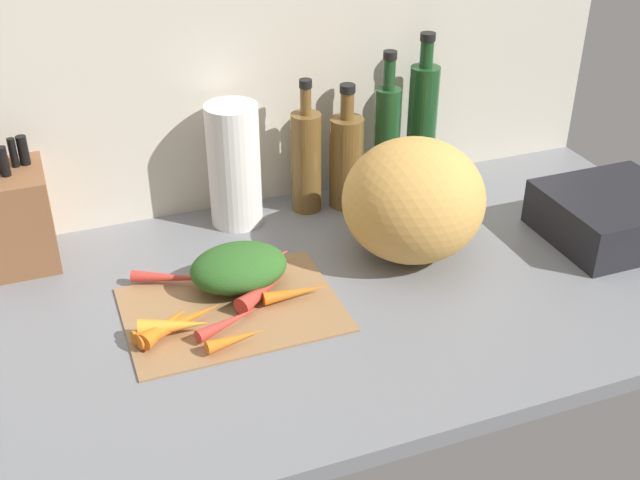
{
  "coord_description": "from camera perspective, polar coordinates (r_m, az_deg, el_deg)",
  "views": [
    {
      "loc": [
        -36.95,
        -111.49,
        81.23
      ],
      "look_at": [
        4.13,
        -3.15,
        12.3
      ],
      "focal_mm": 44.65,
      "sensor_mm": 36.0,
      "label": 1
    }
  ],
  "objects": [
    {
      "name": "carrot_2",
      "position": [
        1.34,
        -9.93,
        -5.83
      ],
      "size": [
        16.0,
        8.08,
        2.74
      ],
      "primitive_type": "cone",
      "rotation": [
        0.0,
        1.57,
        0.35
      ],
      "color": "orange",
      "rests_on": "cutting_board"
    },
    {
      "name": "carrot_7",
      "position": [
        1.4,
        -1.82,
        -3.81
      ],
      "size": [
        12.07,
        2.63,
        2.39
      ],
      "primitive_type": "cone",
      "rotation": [
        0.0,
        1.57,
        -0.02
      ],
      "color": "orange",
      "rests_on": "cutting_board"
    },
    {
      "name": "carrot_10",
      "position": [
        1.45,
        -5.12,
        -2.36
      ],
      "size": [
        14.1,
        9.03,
        2.82
      ],
      "primitive_type": "cone",
      "rotation": [
        0.0,
        1.57,
        -0.47
      ],
      "color": "orange",
      "rests_on": "cutting_board"
    },
    {
      "name": "carrot_6",
      "position": [
        1.33,
        -10.41,
        -6.09
      ],
      "size": [
        12.01,
        5.75,
        3.5
      ],
      "primitive_type": "cone",
      "rotation": [
        0.0,
        1.57,
        -0.2
      ],
      "color": "orange",
      "rests_on": "cutting_board"
    },
    {
      "name": "dish_rack",
      "position": [
        1.68,
        20.25,
        1.67
      ],
      "size": [
        25.91,
        23.81,
        9.39
      ],
      "primitive_type": "cube",
      "color": "black",
      "rests_on": "ground_plane"
    },
    {
      "name": "carrot_3",
      "position": [
        1.3,
        -6.02,
        -7.05
      ],
      "size": [
        10.33,
        3.55,
        2.26
      ],
      "primitive_type": "cone",
      "rotation": [
        0.0,
        1.57,
        0.13
      ],
      "color": "orange",
      "rests_on": "cutting_board"
    },
    {
      "name": "bottle_3",
      "position": [
        1.75,
        7.31,
        8.2
      ],
      "size": [
        6.34,
        6.34,
        34.77
      ],
      "color": "#19421E",
      "rests_on": "ground_plane"
    },
    {
      "name": "carrot_9",
      "position": [
        1.34,
        -6.59,
        -5.87
      ],
      "size": [
        12.17,
        6.44,
        2.26
      ],
      "primitive_type": "cone",
      "rotation": [
        0.0,
        1.57,
        0.36
      ],
      "color": "red",
      "rests_on": "cutting_board"
    },
    {
      "name": "cutting_board",
      "position": [
        1.39,
        -6.32,
        -4.89
      ],
      "size": [
        36.89,
        26.93,
        0.8
      ],
      "primitive_type": "cube",
      "color": "#997047",
      "rests_on": "ground_plane"
    },
    {
      "name": "wall_back",
      "position": [
        1.63,
        -6.72,
        12.19
      ],
      "size": [
        170.0,
        3.0,
        60.0
      ],
      "primitive_type": "cube",
      "color": "beige",
      "rests_on": "ground_plane"
    },
    {
      "name": "carrot_11",
      "position": [
        1.46,
        -10.39,
        -2.68
      ],
      "size": [
        15.2,
        8.61,
        2.21
      ],
      "primitive_type": "cone",
      "rotation": [
        0.0,
        1.57,
        -0.43
      ],
      "color": "red",
      "rests_on": "cutting_board"
    },
    {
      "name": "carrot_1",
      "position": [
        1.47,
        -5.21,
        -2.09
      ],
      "size": [
        14.14,
        3.1,
        2.18
      ],
      "primitive_type": "cone",
      "rotation": [
        0.0,
        1.57,
        -0.07
      ],
      "color": "#B2264C",
      "rests_on": "cutting_board"
    },
    {
      "name": "winter_squash",
      "position": [
        1.5,
        6.72,
        2.85
      ],
      "size": [
        27.06,
        26.21,
        23.39
      ],
      "primitive_type": "ellipsoid",
      "color": "gold",
      "rests_on": "ground_plane"
    },
    {
      "name": "paper_towel_roll",
      "position": [
        1.61,
        -6.17,
        5.33
      ],
      "size": [
        10.58,
        10.58,
        25.52
      ],
      "primitive_type": "cylinder",
      "color": "white",
      "rests_on": "ground_plane"
    },
    {
      "name": "knife_block",
      "position": [
        1.59,
        -20.96,
        1.72
      ],
      "size": [
        12.5,
        16.69,
        24.1
      ],
      "color": "brown",
      "rests_on": "ground_plane"
    },
    {
      "name": "bottle_1",
      "position": [
        1.67,
        1.89,
        5.8
      ],
      "size": [
        7.1,
        7.1,
        26.98
      ],
      "color": "brown",
      "rests_on": "ground_plane"
    },
    {
      "name": "carrot_8",
      "position": [
        1.35,
        -10.29,
        -5.77
      ],
      "size": [
        15.4,
        6.26,
        2.36
      ],
      "primitive_type": "cone",
      "rotation": [
        0.0,
        1.57,
        0.26
      ],
      "color": "orange",
      "rests_on": "cutting_board"
    },
    {
      "name": "carrot_0",
      "position": [
        1.4,
        -4.02,
        -3.58
      ],
      "size": [
        12.42,
        9.98,
        3.21
      ],
      "primitive_type": "cone",
      "rotation": [
        0.0,
        1.57,
        0.61
      ],
      "color": "red",
      "rests_on": "cutting_board"
    },
    {
      "name": "ground_plane",
      "position": [
        1.44,
        -1.99,
        -4.43
      ],
      "size": [
        170.0,
        80.0,
        3.0
      ],
      "primitive_type": "cube",
      "color": "slate"
    },
    {
      "name": "carrot_5",
      "position": [
        1.48,
        -3.79,
        -1.54
      ],
      "size": [
        12.31,
        8.08,
        3.33
      ],
      "primitive_type": "cone",
      "rotation": [
        0.0,
        1.57,
        0.43
      ],
      "color": "red",
      "rests_on": "cutting_board"
    },
    {
      "name": "bottle_0",
      "position": [
        1.65,
        -0.99,
        5.76
      ],
      "size": [
        6.27,
        6.27,
        28.66
      ],
      "color": "brown",
      "rests_on": "ground_plane"
    },
    {
      "name": "carrot_4",
      "position": [
        1.34,
        -11.01,
        -6.01
      ],
      "size": [
        10.47,
        9.14,
        3.02
      ],
      "primitive_type": "cone",
      "rotation": [
        0.0,
        1.57,
        0.67
      ],
      "color": "orange",
      "rests_on": "cutting_board"
    },
    {
      "name": "carrot_greens_pile",
      "position": [
        1.43,
        -5.84,
        -1.96
      ],
      "size": [
        17.55,
        13.5,
        7.43
      ],
      "primitive_type": "ellipsoid",
      "color": "#2D6023",
      "rests_on": "cutting_board"
    },
    {
      "name": "bottle_2",
      "position": [
        1.69,
        4.77,
        7.07
      ],
      "size": [
        5.31,
        5.31,
        33.02
      ],
      "color": "#19421E",
      "rests_on": "ground_plane"
    }
  ]
}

